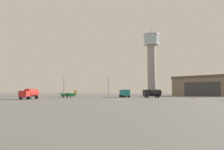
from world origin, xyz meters
TOP-DOWN VIEW (x-y plane):
  - ground_plane at (0.00, 0.00)m, footprint 400.00×400.00m
  - control_tower at (15.43, 55.47)m, footprint 8.42×8.42m
  - hangar at (42.79, 49.72)m, footprint 36.30×35.20m
  - airplane_green at (-17.64, 13.04)m, footprint 6.68×8.47m
  - truck_fuel_tanker_red at (-25.32, 0.40)m, footprint 3.48×7.22m
  - truck_box_teal at (1.30, 20.09)m, footprint 4.18×7.40m
  - truck_fuel_tanker_black at (10.85, 16.22)m, footprint 6.51×4.13m
  - light_post_west at (-7.18, 49.46)m, footprint 0.44×0.44m
  - light_post_east at (-28.56, 44.16)m, footprint 0.44×0.44m
  - traffic_cone_near_left at (-8.63, 12.19)m, footprint 0.36×0.36m
  - traffic_cone_near_right at (22.06, 6.67)m, footprint 0.36×0.36m
  - traffic_cone_mid_apron at (3.84, 0.24)m, footprint 0.36×0.36m

SIDE VIEW (x-z plane):
  - ground_plane at x=0.00m, z-range 0.00..0.00m
  - traffic_cone_mid_apron at x=3.84m, z-range 0.00..0.55m
  - traffic_cone_near_right at x=22.06m, z-range 0.00..0.64m
  - traffic_cone_near_left at x=-8.63m, z-range 0.00..0.67m
  - airplane_green at x=-17.64m, z-range -0.08..2.45m
  - truck_fuel_tanker_red at x=-25.32m, z-range 0.16..3.10m
  - truck_box_teal at x=1.30m, z-range 0.23..3.06m
  - truck_fuel_tanker_black at x=10.85m, z-range 0.21..3.09m
  - hangar at x=42.79m, z-range 0.02..9.68m
  - light_post_east at x=-28.56m, z-range 0.86..10.78m
  - light_post_west at x=-7.18m, z-range 0.86..10.80m
  - control_tower at x=15.43m, z-range 1.71..38.60m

